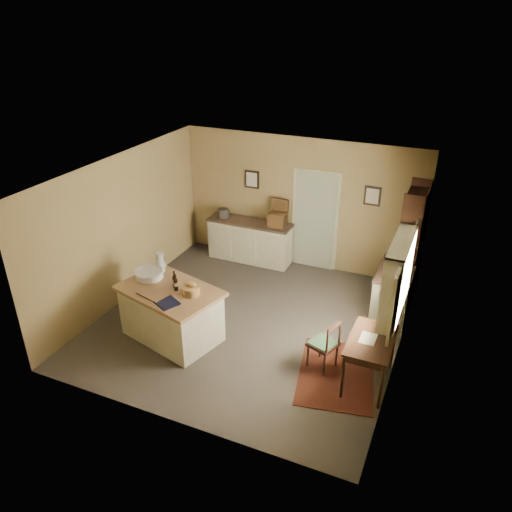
{
  "coord_description": "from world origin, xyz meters",
  "views": [
    {
      "loc": [
        2.99,
        -6.6,
        4.97
      ],
      "look_at": [
        -0.02,
        0.32,
        1.15
      ],
      "focal_mm": 35.0,
      "sensor_mm": 36.0,
      "label": 1
    }
  ],
  "objects_px": {
    "writing_desk": "(371,345)",
    "right_cabinet": "(393,292)",
    "work_island": "(171,312)",
    "sideboard": "(250,239)",
    "shelving_unit": "(413,244)",
    "desk_chair": "(323,344)"
  },
  "relations": [
    {
      "from": "shelving_unit",
      "to": "sideboard",
      "type": "bearing_deg",
      "value": 176.56
    },
    {
      "from": "sideboard",
      "to": "shelving_unit",
      "type": "relative_size",
      "value": 0.83
    },
    {
      "from": "writing_desk",
      "to": "shelving_unit",
      "type": "distance_m",
      "value": 2.75
    },
    {
      "from": "work_island",
      "to": "right_cabinet",
      "type": "distance_m",
      "value": 3.85
    },
    {
      "from": "writing_desk",
      "to": "right_cabinet",
      "type": "xyz_separation_m",
      "value": [
        -0.0,
        1.96,
        -0.22
      ]
    },
    {
      "from": "writing_desk",
      "to": "desk_chair",
      "type": "xyz_separation_m",
      "value": [
        -0.71,
        0.09,
        -0.26
      ]
    },
    {
      "from": "sideboard",
      "to": "shelving_unit",
      "type": "height_order",
      "value": "shelving_unit"
    },
    {
      "from": "work_island",
      "to": "writing_desk",
      "type": "relative_size",
      "value": 1.83
    },
    {
      "from": "sideboard",
      "to": "writing_desk",
      "type": "bearing_deg",
      "value": -42.55
    },
    {
      "from": "writing_desk",
      "to": "right_cabinet",
      "type": "relative_size",
      "value": 0.92
    },
    {
      "from": "right_cabinet",
      "to": "shelving_unit",
      "type": "relative_size",
      "value": 0.5
    },
    {
      "from": "writing_desk",
      "to": "desk_chair",
      "type": "relative_size",
      "value": 1.22
    },
    {
      "from": "sideboard",
      "to": "work_island",
      "type": "bearing_deg",
      "value": -90.84
    },
    {
      "from": "work_island",
      "to": "right_cabinet",
      "type": "xyz_separation_m",
      "value": [
        3.22,
        2.12,
        -0.02
      ]
    },
    {
      "from": "sideboard",
      "to": "shelving_unit",
      "type": "bearing_deg",
      "value": -3.44
    },
    {
      "from": "desk_chair",
      "to": "writing_desk",
      "type": "bearing_deg",
      "value": 12.73
    },
    {
      "from": "desk_chair",
      "to": "shelving_unit",
      "type": "relative_size",
      "value": 0.38
    },
    {
      "from": "right_cabinet",
      "to": "sideboard",
      "type": "bearing_deg",
      "value": 163.32
    },
    {
      "from": "work_island",
      "to": "sideboard",
      "type": "distance_m",
      "value": 3.07
    },
    {
      "from": "sideboard",
      "to": "desk_chair",
      "type": "bearing_deg",
      "value": -48.91
    },
    {
      "from": "sideboard",
      "to": "shelving_unit",
      "type": "distance_m",
      "value": 3.39
    },
    {
      "from": "sideboard",
      "to": "desk_chair",
      "type": "distance_m",
      "value": 3.74
    }
  ]
}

